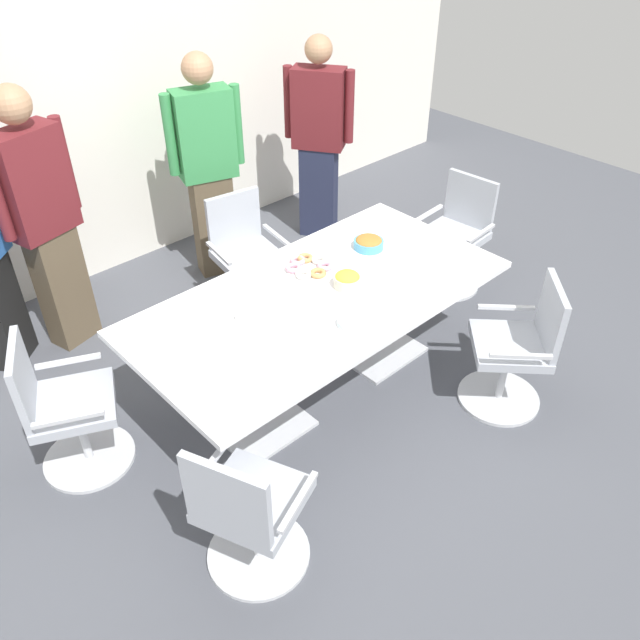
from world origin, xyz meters
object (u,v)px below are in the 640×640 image
at_px(conference_table, 320,311).
at_px(donut_platter, 309,267).
at_px(person_standing_1, 44,219).
at_px(plate_stack, 353,323).
at_px(office_chair_1, 455,240).
at_px(office_chair_4, 249,515).
at_px(office_chair_3, 65,413).
at_px(napkin_pile, 259,317).
at_px(person_standing_2, 208,166).
at_px(office_chair_0, 517,352).
at_px(snack_bowl_chips_yellow, 347,280).
at_px(person_standing_3, 319,138).
at_px(snack_bowl_pretzels, 369,243).
at_px(office_chair_2, 246,261).

bearing_deg(conference_table, donut_platter, 61.00).
distance_m(person_standing_1, plate_stack, 2.22).
xyz_separation_m(office_chair_1, office_chair_4, (-2.87, -0.96, 0.00)).
bearing_deg(office_chair_4, conference_table, 100.88).
xyz_separation_m(office_chair_1, person_standing_1, (-2.66, 1.46, 0.59)).
height_order(office_chair_3, napkin_pile, office_chair_3).
bearing_deg(napkin_pile, person_standing_1, 108.12).
distance_m(person_standing_2, plate_stack, 2.11).
height_order(conference_table, office_chair_4, office_chair_4).
bearing_deg(plate_stack, conference_table, 78.38).
height_order(office_chair_4, person_standing_2, person_standing_2).
height_order(office_chair_0, person_standing_1, person_standing_1).
bearing_deg(person_standing_1, donut_platter, 114.34).
bearing_deg(napkin_pile, office_chair_1, 4.16).
height_order(office_chair_0, person_standing_2, person_standing_2).
distance_m(conference_table, snack_bowl_chips_yellow, 0.26).
relative_size(office_chair_4, person_standing_3, 0.51).
height_order(person_standing_2, snack_bowl_pretzels, person_standing_2).
relative_size(office_chair_4, person_standing_2, 0.50).
xyz_separation_m(office_chair_1, snack_bowl_chips_yellow, (-1.49, -0.24, 0.40)).
height_order(office_chair_0, snack_bowl_pretzels, office_chair_0).
relative_size(office_chair_1, office_chair_2, 1.00).
bearing_deg(person_standing_2, conference_table, 95.24).
bearing_deg(office_chair_2, plate_stack, 87.12).
bearing_deg(snack_bowl_chips_yellow, snack_bowl_pretzels, 28.15).
relative_size(office_chair_0, person_standing_2, 0.50).
bearing_deg(person_standing_1, plate_stack, 99.49).
xyz_separation_m(office_chair_3, snack_bowl_pretzels, (2.17, -0.30, 0.39)).
bearing_deg(person_standing_1, conference_table, 106.00).
xyz_separation_m(person_standing_1, donut_platter, (1.13, -1.39, -0.22)).
bearing_deg(office_chair_1, conference_table, 92.04).
distance_m(office_chair_1, person_standing_2, 2.07).
height_order(conference_table, napkin_pile, napkin_pile).
bearing_deg(office_chair_3, person_standing_1, -179.62).
bearing_deg(plate_stack, donut_platter, 70.61).
bearing_deg(person_standing_3, snack_bowl_pretzels, 115.91).
distance_m(office_chair_3, donut_platter, 1.73).
distance_m(office_chair_2, snack_bowl_chips_yellow, 1.21).
height_order(office_chair_2, office_chair_3, same).
xyz_separation_m(office_chair_0, snack_bowl_chips_yellow, (-0.63, 0.91, 0.40)).
distance_m(person_standing_1, donut_platter, 1.80).
bearing_deg(person_standing_3, donut_platter, 101.62).
xyz_separation_m(person_standing_1, napkin_pile, (0.53, -1.62, -0.21)).
distance_m(office_chair_1, donut_platter, 1.58).
distance_m(person_standing_1, napkin_pile, 1.71).
bearing_deg(snack_bowl_pretzels, office_chair_2, 113.59).
xyz_separation_m(person_standing_3, snack_bowl_pretzels, (-0.82, -1.39, -0.14)).
bearing_deg(office_chair_4, snack_bowl_chips_yellow, 95.52).
bearing_deg(person_standing_1, office_chair_1, 136.41).
distance_m(office_chair_2, person_standing_3, 1.41).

